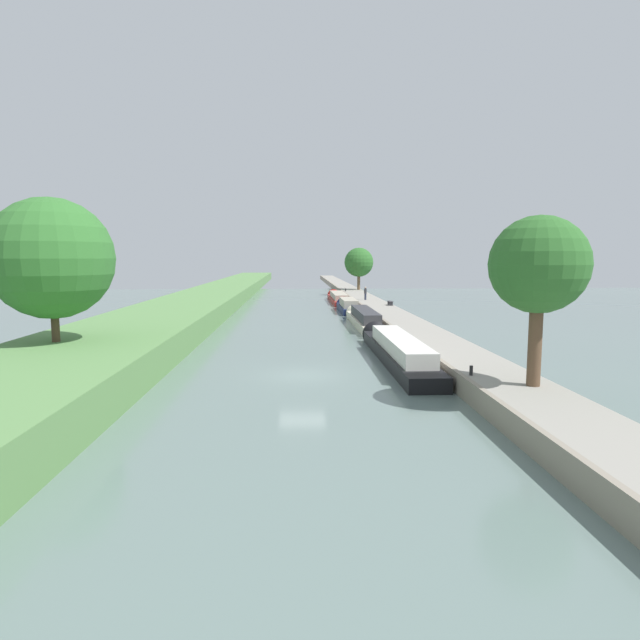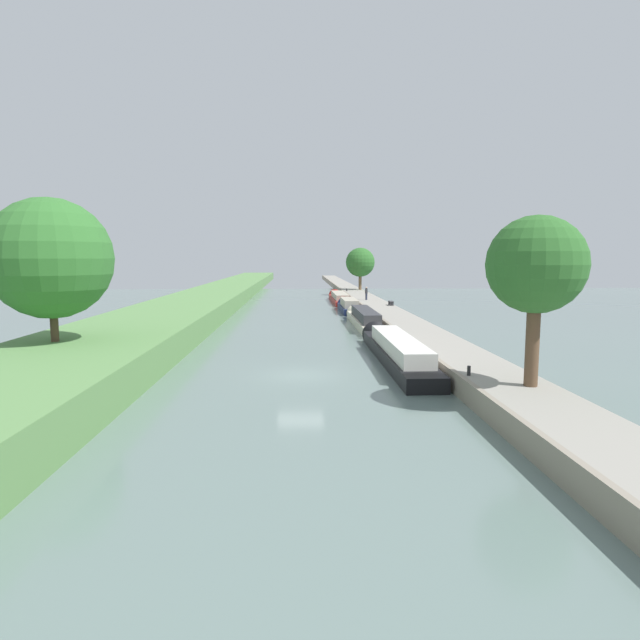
{
  "view_description": "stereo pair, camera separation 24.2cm",
  "coord_description": "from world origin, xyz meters",
  "px_view_note": "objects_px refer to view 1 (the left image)",
  "views": [
    {
      "loc": [
        -0.36,
        -28.1,
        6.35
      ],
      "look_at": [
        1.77,
        17.01,
        1.0
      ],
      "focal_mm": 29.74,
      "sensor_mm": 36.0,
      "label": 1
    },
    {
      "loc": [
        -0.12,
        -28.11,
        6.35
      ],
      "look_at": [
        1.77,
        17.01,
        1.0
      ],
      "focal_mm": 29.74,
      "sensor_mm": 36.0,
      "label": 2
    }
  ],
  "objects_px": {
    "narrowboat_red": "(338,298)",
    "park_bench": "(390,302)",
    "narrowboat_black": "(396,349)",
    "narrowboat_navy": "(348,306)",
    "narrowboat_cream": "(363,318)",
    "mooring_bollard_far": "(345,290)",
    "person_walking": "(365,293)",
    "mooring_bollard_near": "(471,370)"
  },
  "relations": [
    {
      "from": "person_walking",
      "to": "mooring_bollard_near",
      "type": "height_order",
      "value": "person_walking"
    },
    {
      "from": "narrowboat_black",
      "to": "narrowboat_red",
      "type": "height_order",
      "value": "narrowboat_black"
    },
    {
      "from": "park_bench",
      "to": "mooring_bollard_far",
      "type": "bearing_deg",
      "value": 96.14
    },
    {
      "from": "narrowboat_red",
      "to": "mooring_bollard_near",
      "type": "xyz_separation_m",
      "value": [
        1.88,
        -52.82,
        0.65
      ]
    },
    {
      "from": "narrowboat_black",
      "to": "narrowboat_navy",
      "type": "xyz_separation_m",
      "value": [
        -0.06,
        29.92,
        -0.05
      ]
    },
    {
      "from": "narrowboat_red",
      "to": "person_walking",
      "type": "height_order",
      "value": "person_walking"
    },
    {
      "from": "person_walking",
      "to": "narrowboat_red",
      "type": "bearing_deg",
      "value": 106.54
    },
    {
      "from": "narrowboat_black",
      "to": "narrowboat_cream",
      "type": "xyz_separation_m",
      "value": [
        0.13,
        16.78,
        -0.01
      ]
    },
    {
      "from": "narrowboat_red",
      "to": "person_walking",
      "type": "bearing_deg",
      "value": -73.46
    },
    {
      "from": "mooring_bollard_near",
      "to": "narrowboat_cream",
      "type": "bearing_deg",
      "value": 93.68
    },
    {
      "from": "narrowboat_red",
      "to": "mooring_bollard_far",
      "type": "distance_m",
      "value": 8.08
    },
    {
      "from": "narrowboat_navy",
      "to": "narrowboat_red",
      "type": "xyz_separation_m",
      "value": [
        -0.04,
        14.05,
        -0.08
      ]
    },
    {
      "from": "narrowboat_red",
      "to": "mooring_bollard_far",
      "type": "xyz_separation_m",
      "value": [
        1.88,
        7.84,
        0.65
      ]
    },
    {
      "from": "narrowboat_navy",
      "to": "narrowboat_red",
      "type": "distance_m",
      "value": 14.05
    },
    {
      "from": "narrowboat_black",
      "to": "park_bench",
      "type": "distance_m",
      "value": 27.2
    },
    {
      "from": "narrowboat_black",
      "to": "narrowboat_cream",
      "type": "distance_m",
      "value": 16.78
    },
    {
      "from": "mooring_bollard_far",
      "to": "park_bench",
      "type": "bearing_deg",
      "value": -83.86
    },
    {
      "from": "narrowboat_cream",
      "to": "narrowboat_red",
      "type": "distance_m",
      "value": 27.2
    },
    {
      "from": "narrowboat_red",
      "to": "park_bench",
      "type": "bearing_deg",
      "value": -75.1
    },
    {
      "from": "narrowboat_black",
      "to": "narrowboat_red",
      "type": "xyz_separation_m",
      "value": [
        -0.09,
        43.98,
        -0.12
      ]
    },
    {
      "from": "mooring_bollard_near",
      "to": "park_bench",
      "type": "relative_size",
      "value": 0.3
    },
    {
      "from": "narrowboat_red",
      "to": "park_bench",
      "type": "height_order",
      "value": "park_bench"
    },
    {
      "from": "narrowboat_navy",
      "to": "narrowboat_red",
      "type": "bearing_deg",
      "value": 90.15
    },
    {
      "from": "person_walking",
      "to": "mooring_bollard_far",
      "type": "bearing_deg",
      "value": 93.01
    },
    {
      "from": "narrowboat_black",
      "to": "narrowboat_cream",
      "type": "relative_size",
      "value": 1.12
    },
    {
      "from": "narrowboat_black",
      "to": "mooring_bollard_far",
      "type": "xyz_separation_m",
      "value": [
        1.78,
        51.81,
        0.53
      ]
    },
    {
      "from": "mooring_bollard_near",
      "to": "narrowboat_black",
      "type": "bearing_deg",
      "value": 101.4
    },
    {
      "from": "narrowboat_cream",
      "to": "park_bench",
      "type": "distance_m",
      "value": 10.96
    },
    {
      "from": "narrowboat_black",
      "to": "narrowboat_navy",
      "type": "distance_m",
      "value": 29.92
    },
    {
      "from": "narrowboat_cream",
      "to": "mooring_bollard_near",
      "type": "relative_size",
      "value": 34.19
    },
    {
      "from": "narrowboat_cream",
      "to": "park_bench",
      "type": "bearing_deg",
      "value": 66.63
    },
    {
      "from": "narrowboat_black",
      "to": "narrowboat_cream",
      "type": "bearing_deg",
      "value": 89.54
    },
    {
      "from": "mooring_bollard_far",
      "to": "park_bench",
      "type": "distance_m",
      "value": 25.14
    },
    {
      "from": "mooring_bollard_far",
      "to": "narrowboat_navy",
      "type": "bearing_deg",
      "value": -94.8
    },
    {
      "from": "narrowboat_navy",
      "to": "mooring_bollard_far",
      "type": "relative_size",
      "value": 23.37
    },
    {
      "from": "mooring_bollard_far",
      "to": "park_bench",
      "type": "relative_size",
      "value": 0.3
    },
    {
      "from": "narrowboat_red",
      "to": "person_walking",
      "type": "relative_size",
      "value": 10.03
    },
    {
      "from": "park_bench",
      "to": "narrowboat_black",
      "type": "bearing_deg",
      "value": -99.47
    },
    {
      "from": "mooring_bollard_near",
      "to": "narrowboat_red",
      "type": "bearing_deg",
      "value": 92.03
    },
    {
      "from": "narrowboat_black",
      "to": "mooring_bollard_far",
      "type": "relative_size",
      "value": 38.3
    },
    {
      "from": "mooring_bollard_near",
      "to": "park_bench",
      "type": "distance_m",
      "value": 35.77
    },
    {
      "from": "narrowboat_cream",
      "to": "person_walking",
      "type": "height_order",
      "value": "person_walking"
    }
  ]
}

